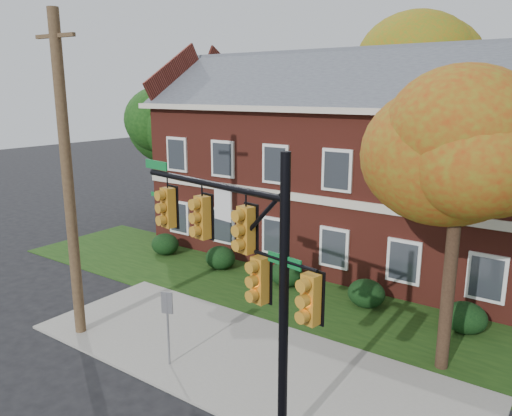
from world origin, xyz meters
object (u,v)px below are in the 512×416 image
Objects in this scene: tree_near_right at (471,138)px; apartment_building at (346,153)px; hedge_center at (286,274)px; hedge_far_right at (465,318)px; hedge_right at (366,293)px; sign_post at (168,316)px; tree_left_rear at (179,112)px; tree_far_rear at (431,73)px; utility_pole at (68,180)px; hedge_far_left at (165,244)px; traffic_signal at (245,260)px; hedge_left at (220,258)px.

apartment_building is at bearing 131.77° from tree_near_right.
hedge_center and hedge_far_right have the same top height.
hedge_right is 0.60× the size of sign_post.
tree_far_rear is (11.07, 8.96, 2.16)m from tree_left_rear.
sign_post is (-6.72, -4.38, -5.09)m from tree_near_right.
apartment_building is 12.94m from sign_post.
tree_far_rear is (-5.66, 13.09, 8.32)m from hedge_far_right.
tree_near_right is (3.72, -2.83, 6.14)m from hedge_right.
utility_pole is at bearing 160.99° from sign_post.
hedge_far_left is 0.21× the size of traffic_signal.
utility_pole reaches higher than traffic_signal.
hedge_far_left is 7.00m from hedge_center.
tree_far_rear is at bearing 38.97° from tree_left_rear.
hedge_far_right is 16.51m from tree_far_rear.
traffic_signal reaches higher than hedge_far_left.
tree_near_right is 6.66m from traffic_signal.
tree_far_rear is at bearing 69.71° from hedge_left.
hedge_right is 11.16m from utility_pole.
utility_pole is (-3.38, -12.70, 0.19)m from apartment_building.
tree_left_rear reaches higher than sign_post.
hedge_center is at bearing 158.58° from tree_near_right.
hedge_far_right is at bearing 94.52° from tree_near_right.
traffic_signal is 4.28m from sign_post.
apartment_building is at bearing 143.11° from hedge_far_right.
hedge_left is 0.60× the size of sign_post.
hedge_center is at bearing -90.00° from apartment_building.
apartment_building is 8.08× the size of sign_post.
tree_near_right is at bearing -21.42° from hedge_center.
tree_far_rear reaches higher than hedge_far_left.
tree_left_rear is at bearing 156.96° from hedge_center.
hedge_center is 0.14× the size of utility_pole.
tree_near_right is at bearing 17.51° from utility_pole.
traffic_signal is (0.33, -7.98, 3.63)m from hedge_right.
apartment_building is at bearing 69.86° from sign_post.
sign_post reaches higher than hedge_center.
traffic_signal is (3.83, -7.98, 3.63)m from hedge_center.
tree_near_right is (14.22, -2.83, 6.14)m from hedge_far_left.
utility_pole reaches higher than sign_post.
hedge_right is (3.50, -5.25, -4.46)m from apartment_building.
sign_post is at bearing -132.01° from hedge_far_right.
hedge_right is at bearing 142.72° from tree_near_right.
hedge_center and hedge_right have the same top height.
hedge_center is at bearing 71.53° from sign_post.
hedge_left is 7.00m from hedge_right.
hedge_far_right is at bearing 29.66° from utility_pole.
sign_post is at bearing -47.98° from tree_left_rear.
traffic_signal is (-3.39, -5.15, -2.51)m from tree_near_right.
tree_left_rear is (-16.95, 6.97, 0.01)m from tree_near_right.
hedge_left is 1.00× the size of hedge_far_right.
hedge_left is 1.00× the size of hedge_center.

